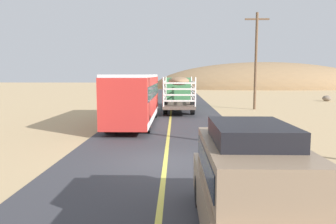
% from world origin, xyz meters
% --- Properties ---
extents(ground_plane, '(240.00, 240.00, 0.00)m').
position_xyz_m(ground_plane, '(0.00, 0.00, 0.00)').
color(ground_plane, tan).
extents(road_surface, '(8.00, 120.00, 0.02)m').
position_xyz_m(road_surface, '(0.00, 0.00, 0.01)').
color(road_surface, '#38383D').
rests_on(road_surface, ground).
extents(road_centre_line, '(0.16, 117.60, 0.00)m').
position_xyz_m(road_centre_line, '(0.00, 0.00, 0.02)').
color(road_centre_line, '#D8CC4C').
rests_on(road_centre_line, road_surface).
extents(suv_near, '(1.90, 4.62, 2.29)m').
position_xyz_m(suv_near, '(1.81, -5.58, 1.15)').
color(suv_near, '#8C7259').
rests_on(suv_near, road_surface).
extents(livestock_truck, '(2.53, 9.70, 3.02)m').
position_xyz_m(livestock_truck, '(0.65, 18.92, 1.79)').
color(livestock_truck, '#3F7F4C').
rests_on(livestock_truck, road_surface).
extents(bus, '(2.54, 10.00, 3.21)m').
position_xyz_m(bus, '(-2.28, 9.24, 1.75)').
color(bus, red).
rests_on(bus, road_surface).
extents(power_pole_mid, '(2.20, 0.24, 8.82)m').
position_xyz_m(power_pole_mid, '(7.75, 18.73, 4.71)').
color(power_pole_mid, brown).
rests_on(power_pole_mid, ground).
extents(boulder_near_shoulder, '(1.05, 0.88, 0.70)m').
position_xyz_m(boulder_near_shoulder, '(18.83, 28.39, 0.35)').
color(boulder_near_shoulder, '#756656').
rests_on(boulder_near_shoulder, ground).
extents(distant_hill, '(51.41, 19.05, 12.18)m').
position_xyz_m(distant_hill, '(20.95, 65.18, 0.00)').
color(distant_hill, '#8D6E4C').
rests_on(distant_hill, ground).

